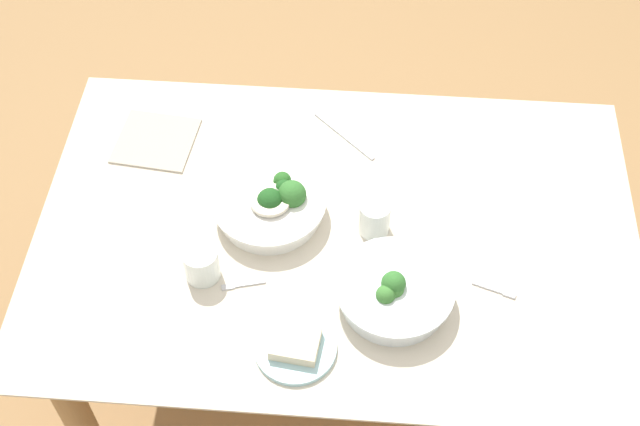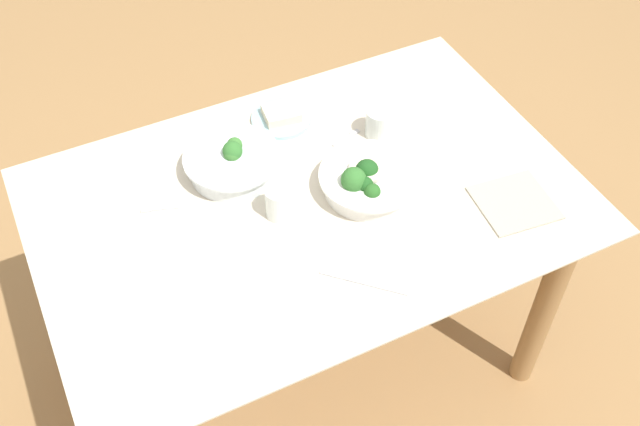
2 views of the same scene
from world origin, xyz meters
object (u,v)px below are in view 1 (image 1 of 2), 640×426
bread_side_plate (295,346)px  napkin_folded_upper (156,141)px  broccoli_bowl_near (272,205)px  fork_by_far_bowl (241,285)px  broccoli_bowl_far (394,292)px  fork_by_near_bowl (496,290)px  water_glass_center (201,264)px  table_knife_left (345,136)px  water_glass_side (374,218)px

bread_side_plate → napkin_folded_upper: size_ratio=0.92×
broccoli_bowl_near → fork_by_far_bowl: (0.05, 0.20, -0.03)m
broccoli_bowl_far → napkin_folded_upper: 0.73m
broccoli_bowl_near → fork_by_near_bowl: bearing=161.1°
fork_by_far_bowl → fork_by_near_bowl: (-0.55, -0.03, 0.00)m
broccoli_bowl_near → fork_by_near_bowl: 0.53m
bread_side_plate → fork_by_near_bowl: size_ratio=1.81×
broccoli_bowl_far → napkin_folded_upper: bearing=-35.2°
water_glass_center → napkin_folded_upper: bearing=-64.8°
broccoli_bowl_near → table_knife_left: (-0.15, -0.26, -0.03)m
napkin_folded_upper → broccoli_bowl_near: bearing=146.7°
fork_by_far_bowl → table_knife_left: size_ratio=0.46×
water_glass_side → napkin_folded_upper: bearing=-22.8°
water_glass_side → fork_by_far_bowl: (0.28, 0.17, -0.04)m
fork_by_far_bowl → table_knife_left: bearing=-128.1°
water_glass_center → fork_by_far_bowl: (-0.09, 0.02, -0.04)m
broccoli_bowl_near → water_glass_center: bearing=53.3°
broccoli_bowl_far → napkin_folded_upper: (0.59, -0.42, -0.03)m
broccoli_bowl_near → fork_by_far_bowl: size_ratio=2.72×
fork_by_near_bowl → napkin_folded_upper: 0.90m
broccoli_bowl_near → fork_by_far_bowl: 0.21m
water_glass_side → table_knife_left: water_glass_side is taller
bread_side_plate → fork_by_far_bowl: 0.20m
fork_by_far_bowl → water_glass_side: bearing=-162.6°
broccoli_bowl_far → broccoli_bowl_near: 0.36m
bread_side_plate → water_glass_side: (-0.15, -0.32, 0.03)m
broccoli_bowl_far → bread_side_plate: bearing=33.8°
broccoli_bowl_near → water_glass_side: 0.24m
fork_by_near_bowl → napkin_folded_upper: (0.82, -0.38, 0.00)m
table_knife_left → napkin_folded_upper: bearing=50.1°
bread_side_plate → water_glass_side: size_ratio=2.01×
fork_by_near_bowl → table_knife_left: same height
table_knife_left → broccoli_bowl_far: bearing=149.3°
water_glass_center → fork_by_near_bowl: size_ratio=0.86×
fork_by_far_bowl → fork_by_near_bowl: bearing=168.2°
water_glass_side → fork_by_far_bowl: water_glass_side is taller
broccoli_bowl_near → napkin_folded_upper: (0.31, -0.20, -0.03)m
water_glass_center → fork_by_near_bowl: water_glass_center is taller
water_glass_side → fork_by_far_bowl: bearing=32.0°
water_glass_side → table_knife_left: (0.08, -0.28, -0.04)m
broccoli_bowl_far → fork_by_far_bowl: 0.33m
water_glass_side → fork_by_near_bowl: water_glass_side is taller
broccoli_bowl_near → table_knife_left: bearing=-120.6°
broccoli_bowl_near → fork_by_far_bowl: bearing=77.1°
broccoli_bowl_far → broccoli_bowl_near: size_ratio=0.98×
broccoli_bowl_near → table_knife_left: broccoli_bowl_near is taller
napkin_folded_upper → water_glass_side: bearing=157.2°
broccoli_bowl_near → water_glass_center: 0.22m
bread_side_plate → fork_by_far_bowl: bearing=-47.9°
broccoli_bowl_far → broccoli_bowl_near: (0.28, -0.21, 0.00)m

